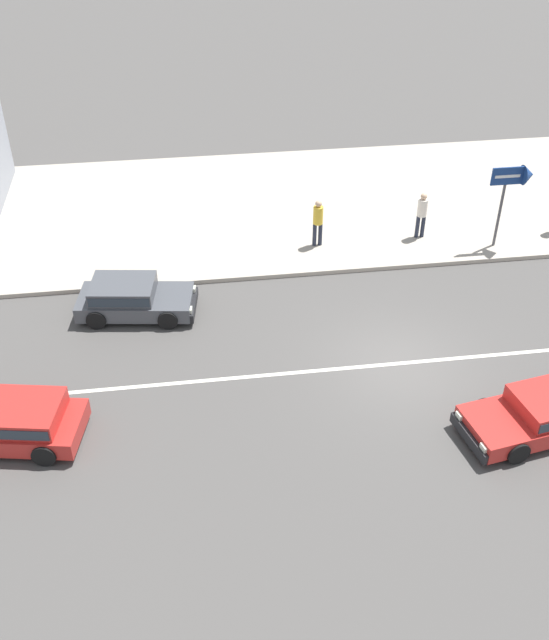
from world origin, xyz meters
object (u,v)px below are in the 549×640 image
at_px(pedestrian_mid_kerb, 422,212).
at_px(hatchback_dark_grey_3, 131,297).
at_px(arrow_signboard, 521,179).
at_px(sedan_red_2, 546,412).
at_px(hatchback_red_0, 12,421).
at_px(pedestrian_by_shop, 318,219).

bearing_deg(pedestrian_mid_kerb, hatchback_dark_grey_3, -162.48).
distance_m(hatchback_dark_grey_3, arrow_signboard, 13.35).
relative_size(sedan_red_2, hatchback_dark_grey_3, 1.23).
distance_m(hatchback_red_0, hatchback_dark_grey_3, 5.83).
distance_m(arrow_signboard, pedestrian_mid_kerb, 3.44).
bearing_deg(arrow_signboard, hatchback_dark_grey_3, -170.36).
bearing_deg(arrow_signboard, hatchback_red_0, -155.17).
height_order(sedan_red_2, hatchback_dark_grey_3, hatchback_dark_grey_3).
xyz_separation_m(arrow_signboard, pedestrian_by_shop, (-6.65, 0.89, -1.49)).
bearing_deg(sedan_red_2, pedestrian_mid_kerb, 91.82).
relative_size(hatchback_red_0, sedan_red_2, 0.87).
distance_m(hatchback_red_0, pedestrian_mid_kerb, 15.33).
relative_size(hatchback_dark_grey_3, arrow_signboard, 1.26).
relative_size(hatchback_dark_grey_3, pedestrian_by_shop, 2.20).
xyz_separation_m(hatchback_dark_grey_3, pedestrian_by_shop, (6.35, 3.10, 0.56)).
bearing_deg(sedan_red_2, pedestrian_by_shop, 112.60).
xyz_separation_m(hatchback_red_0, arrow_signboard, (15.82, 7.32, 2.05)).
bearing_deg(pedestrian_by_shop, hatchback_red_0, -138.13).
bearing_deg(pedestrian_mid_kerb, pedestrian_by_shop, -178.87).
bearing_deg(arrow_signboard, pedestrian_mid_kerb, 161.77).
xyz_separation_m(hatchback_red_0, pedestrian_mid_kerb, (12.88, 8.29, 0.55)).
distance_m(sedan_red_2, pedestrian_mid_kerb, 9.76).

